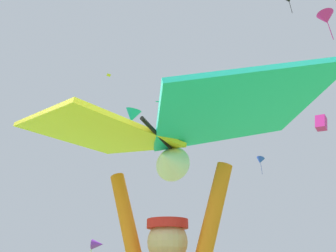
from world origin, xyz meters
TOP-DOWN VIEW (x-y plane):
  - held_stunt_kite at (0.10, 0.23)m, footprint 2.04×1.40m
  - distant_kite_blue_far_center at (10.01, 26.74)m, footprint 1.29×1.23m
  - distant_kite_yellow_overhead_distant at (-6.78, 24.90)m, footprint 0.54×0.54m
  - distant_kite_magenta_low_right at (9.03, 9.88)m, footprint 1.21×1.26m
  - distant_kite_teal_high_right at (-0.96, 24.70)m, footprint 0.74×0.72m
  - distant_kite_magenta_mid_left at (10.56, 15.37)m, footprint 1.07×0.90m
  - distant_kite_teal_high_left at (-2.61, 17.39)m, footprint 1.82×1.88m
  - marker_flag at (-1.61, 5.97)m, footprint 0.30×0.24m

SIDE VIEW (x-z plane):
  - marker_flag at x=-1.61m, z-range 0.69..2.58m
  - held_stunt_kite at x=0.10m, z-range 1.93..2.36m
  - distant_kite_magenta_mid_left at x=10.56m, z-range 9.26..10.42m
  - distant_kite_blue_far_center at x=10.01m, z-range 10.06..12.07m
  - distant_kite_teal_high_left at x=-2.61m, z-range 10.02..12.95m
  - distant_kite_magenta_low_right at x=9.03m, z-range 12.69..14.64m
  - distant_kite_teal_high_right at x=-0.96m, z-range 17.09..17.37m
  - distant_kite_yellow_overhead_distant at x=-6.78m, z-range 20.85..20.98m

